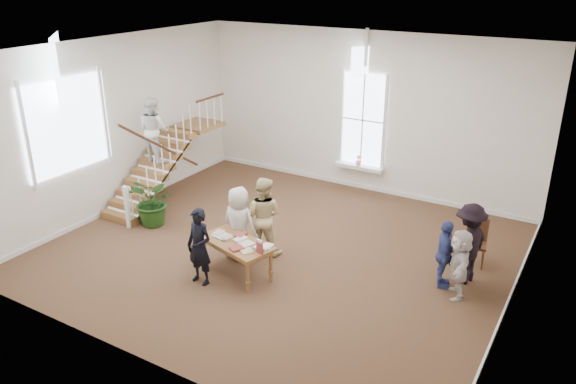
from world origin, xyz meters
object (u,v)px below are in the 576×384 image
Objects in this scene: person_yellow at (263,216)px; floor_plant at (153,202)px; woman_cluster_a at (444,254)px; library_table at (237,245)px; elderly_woman at (239,224)px; woman_cluster_b at (468,244)px; side_chair at (476,239)px; police_officer at (199,247)px; woman_cluster_c at (459,264)px.

person_yellow reaches higher than floor_plant.
woman_cluster_a reaches higher than floor_plant.
elderly_woman is at bearing 136.04° from library_table.
library_table is at bearing 119.83° from elderly_woman.
side_chair is (-0.02, 0.87, -0.28)m from woman_cluster_b.
person_yellow reaches higher than library_table.
side_chair is (0.34, 1.32, -0.14)m from woman_cluster_a.
elderly_woman is (0.10, 1.25, 0.03)m from police_officer.
person_yellow is 1.42× the size of floor_plant.
side_chair is at bearing -152.69° from elderly_woman.
library_table is 1.23× the size of woman_cluster_a.
floor_plant is (-7.40, -0.62, -0.08)m from woman_cluster_c.
floor_plant is 1.23× the size of side_chair.
woman_cluster_c reaches higher than library_table.
woman_cluster_c is at bearing -169.50° from elderly_woman.
elderly_woman is 1.18× the size of woman_cluster_c.
person_yellow is at bearing -107.35° from woman_cluster_c.
library_table is at bearing 97.63° from woman_cluster_a.
woman_cluster_c is (0.00, -0.65, -0.15)m from woman_cluster_b.
person_yellow is 3.97m from woman_cluster_a.
library_table is 4.48m from woman_cluster_c.
woman_cluster_a is at bearing 32.91° from police_officer.
person_yellow reaches higher than elderly_woman.
woman_cluster_a is 1.02× the size of woman_cluster_c.
woman_cluster_a reaches higher than side_chair.
police_officer is at bearing -88.06° from woman_cluster_c.
floor_plant is at bearing -7.20° from person_yellow.
side_chair is at bearing 51.22° from library_table.
library_table is at bearing -15.84° from floor_plant.
woman_cluster_b is at bearing 42.54° from library_table.
woman_cluster_b is 0.67m from woman_cluster_c.
woman_cluster_c reaches higher than side_chair.
elderly_woman is at bearing 89.44° from police_officer.
library_table is 0.81m from police_officer.
woman_cluster_a is (3.91, 0.63, -0.18)m from person_yellow.
woman_cluster_c is 1.38× the size of side_chair.
elderly_woman is 0.59m from person_yellow.
person_yellow reaches higher than police_officer.
person_yellow is at bearing 108.14° from library_table.
floor_plant is at bearing -174.97° from side_chair.
woman_cluster_b is 7.51m from floor_plant.
library_table is 1.12m from person_yellow.
floor_plant is (-2.73, 1.56, -0.18)m from police_officer.
police_officer is 5.15m from woman_cluster_c.
elderly_woman reaches higher than woman_cluster_a.
police_officer is 5.95m from side_chair.
woman_cluster_b is at bearing 156.89° from woman_cluster_c.
police_officer is 1.14× the size of woman_cluster_c.
floor_plant reaches higher than library_table.
library_table is 1.25× the size of woman_cluster_c.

